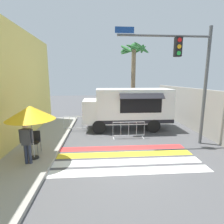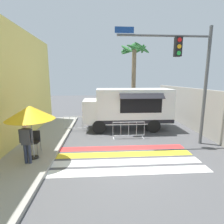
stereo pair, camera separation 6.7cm
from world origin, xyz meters
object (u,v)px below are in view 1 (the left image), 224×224
Objects in this scene: patio_umbrella at (31,113)px; barricade_side at (76,124)px; traffic_signal_pole at (189,66)px; vendor_person at (27,141)px; folding_chair at (34,140)px; palm_tree at (133,66)px; food_truck at (126,106)px; barricade_front at (129,130)px.

barricade_side is at bearing 74.83° from patio_umbrella.
vendor_person is at bearing -164.82° from traffic_signal_pole.
traffic_signal_pole reaches higher than vendor_person.
palm_tree is at bearing 74.96° from folding_chair.
food_truck is 0.98× the size of traffic_signal_pole.
folding_chair is at bearing -172.96° from traffic_signal_pole.
food_truck is 3.62m from barricade_side.
palm_tree is at bearing 77.12° from barricade_front.
traffic_signal_pole reaches higher than folding_chair.
folding_chair is 5.04m from barricade_front.
barricade_side is (-3.44, -0.27, -1.10)m from food_truck.
barricade_front is (-2.79, 1.07, -3.56)m from traffic_signal_pole.
palm_tree is (-1.49, 6.74, 0.47)m from traffic_signal_pole.
patio_umbrella is 1.36× the size of barricade_side.
barricade_front is at bearing -102.88° from palm_tree.
traffic_signal_pole is at bearing -25.02° from barricade_side.
patio_umbrella is at bearing 89.91° from vendor_person.
traffic_signal_pole is 3.59× the size of vendor_person.
traffic_signal_pole is 0.93× the size of palm_tree.
palm_tree is (5.75, 8.28, 2.42)m from patio_umbrella.
barricade_front is (4.63, 1.98, -0.26)m from folding_chair.
traffic_signal_pole is at bearing -20.95° from barricade_front.
patio_umbrella is at bearing -134.95° from food_truck.
food_truck is 3.56× the size of barricade_side.
barricade_side is (-3.27, 1.76, -0.01)m from barricade_front.
patio_umbrella is 5.40m from barricade_front.
folding_chair is (-4.79, -4.01, -0.84)m from food_truck.
folding_chair is 1.13m from vendor_person.
patio_umbrella is 1.20× the size of barricade_front.
traffic_signal_pole reaches higher than barricade_side.
palm_tree is (5.82, 8.72, 3.43)m from vendor_person.
traffic_signal_pole is at bearing -77.55° from palm_tree.
patio_umbrella is 1.35× the size of vendor_person.
vendor_person is 5.48m from barricade_front.
patio_umbrella is 0.35× the size of palm_tree.
palm_tree is at bearing 64.40° from vendor_person.
patio_umbrella is 1.11m from vendor_person.
palm_tree is at bearing 102.45° from traffic_signal_pole.
barricade_side is (1.25, 4.81, -0.60)m from vendor_person.
vendor_person is at bearing -123.70° from palm_tree.
food_truck is at bearing 4.41° from barricade_side.
barricade_front is 0.29× the size of palm_tree.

